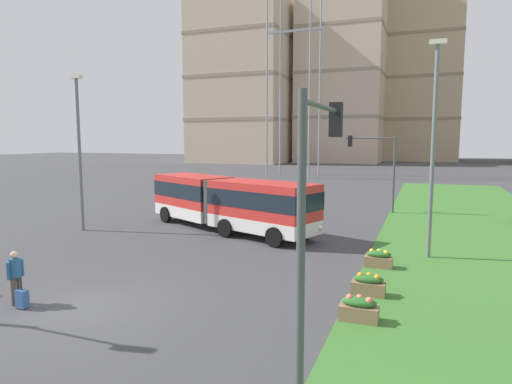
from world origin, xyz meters
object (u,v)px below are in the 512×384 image
Objects in this scene: pedestrian_crossing at (16,274)px; apartment_tower_centre at (415,62)px; articulated_bus at (227,202)px; streetlight_left at (79,146)px; flower_planter_0 at (359,309)px; traffic_light_far_right at (377,160)px; streetlight_median at (433,142)px; apartment_tower_west at (242,81)px; rolling_suitcase at (22,299)px; traffic_light_near_right at (316,195)px; flower_planter_2 at (379,259)px; apartment_tower_westcentre at (343,55)px; flower_planter_1 at (368,285)px.

pedestrian_crossing is 0.04× the size of apartment_tower_centre.
streetlight_left is (-7.84, -3.03, 3.21)m from articulated_bus.
traffic_light_far_right is at bearing 94.47° from flower_planter_0.
streetlight_left is 18.72m from streetlight_median.
pedestrian_crossing is 16.70m from streetlight_median.
rolling_suitcase is at bearing -71.68° from apartment_tower_west.
apartment_tower_centre is at bearing 90.73° from traffic_light_near_right.
apartment_tower_westcentre is at bearing 101.13° from flower_planter_2.
flower_planter_2 is 88.21m from apartment_tower_west.
flower_planter_2 is at bearing 90.00° from flower_planter_1.
apartment_tower_west is 0.75× the size of apartment_tower_westcentre.
flower_planter_1 is 18.13m from traffic_light_far_right.
pedestrian_crossing is 0.04× the size of apartment_tower_westcentre.
flower_planter_1 is (10.40, 4.70, -0.58)m from pedestrian_crossing.
apartment_tower_west is at bearing 108.08° from pedestrian_crossing.
rolling_suitcase is (0.45, -0.20, -0.69)m from pedestrian_crossing.
flower_planter_2 is (0.00, 5.70, 0.00)m from flower_planter_0.
apartment_tower_west is at bearing 115.37° from flower_planter_1.
streetlight_left is at bearing -74.10° from apartment_tower_west.
streetlight_left is at bearing -98.46° from apartment_tower_centre.
pedestrian_crossing reaches higher than flower_planter_1.
apartment_tower_west reaches higher than streetlight_median.
rolling_suitcase is 13.09m from streetlight_left.
articulated_bus is at bearing 130.32° from flower_planter_0.
streetlight_left is 0.24× the size of apartment_tower_west.
traffic_light_far_right is 77.91m from apartment_tower_westcentre.
flower_planter_2 is at bearing -128.71° from streetlight_median.
streetlight_left is at bearing -89.70° from apartment_tower_westcentre.
streetlight_median is at bearing -73.81° from traffic_light_far_right.
streetlight_median is 102.16m from apartment_tower_centre.
traffic_light_near_right reaches higher than flower_planter_0.
articulated_bus is 1.33× the size of streetlight_left.
rolling_suitcase is 113.86m from apartment_tower_centre.
pedestrian_crossing is 0.19× the size of streetlight_median.
traffic_light_far_right is 0.91× the size of traffic_light_near_right.
pedestrian_crossing is at bearing -139.49° from streetlight_median.
apartment_tower_west reaches higher than pedestrian_crossing.
streetlight_median is 0.25× the size of apartment_tower_west.
pedestrian_crossing is 0.85m from rolling_suitcase.
flower_planter_2 is 17.49m from streetlight_left.
flower_planter_0 is (8.97, -10.57, -1.23)m from articulated_bus.
streetlight_median is at bearing -12.96° from articulated_bus.
streetlight_median is 86.14m from apartment_tower_west.
articulated_bus reaches higher than pedestrian_crossing.
traffic_light_far_right is 0.11× the size of apartment_tower_westcentre.
apartment_tower_west reaches higher than flower_planter_1.
apartment_tower_westcentre is (-17.26, 93.39, 24.31)m from flower_planter_0.
flower_planter_2 is 0.12× the size of streetlight_left.
traffic_light_far_right is 90.71m from apartment_tower_centre.
traffic_light_far_right reaches higher than flower_planter_1.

